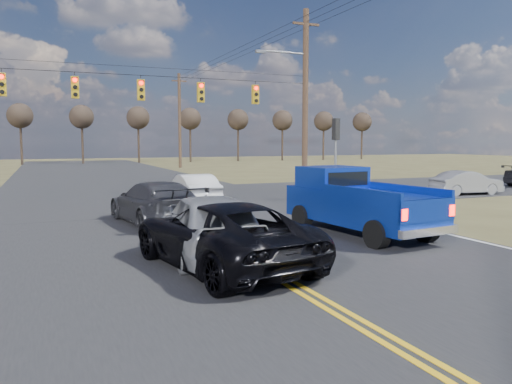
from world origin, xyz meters
name	(u,v)px	position (x,y,z in m)	size (l,w,h in m)	color
ground	(344,317)	(0.00, 0.00, 0.00)	(160.00, 160.00, 0.00)	brown
road_main	(185,223)	(0.00, 10.00, 0.00)	(14.00, 120.00, 0.02)	#28282B
road_cross	(143,199)	(0.00, 18.00, 0.00)	(120.00, 12.00, 0.02)	#28282B
signal_gantry	(152,95)	(0.50, 17.79, 5.06)	(19.60, 4.83, 10.00)	#473323
utility_poles	(145,90)	(0.00, 17.00, 5.23)	(19.60, 58.32, 10.00)	#473323
treeline	(116,97)	(0.00, 26.96, 5.70)	(87.00, 117.80, 7.40)	#33261C
pickup_truck	(356,202)	(4.32, 6.04, 0.98)	(2.59, 5.56, 2.02)	black
silver_suv	(209,225)	(-0.80, 4.76, 0.83)	(1.95, 4.85, 1.65)	#ADB0B6
black_suv	(221,235)	(-0.80, 3.80, 0.75)	(2.48, 5.39, 1.50)	black
white_car_queue	(193,189)	(1.66, 14.95, 0.69)	(1.46, 4.18, 1.38)	silver
dgrey_car_queue	(155,203)	(-0.96, 10.33, 0.74)	(2.07, 5.10, 1.48)	#393A3F
cross_car_east_near	(466,183)	(16.20, 13.28, 0.64)	(3.86, 1.34, 1.27)	gray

